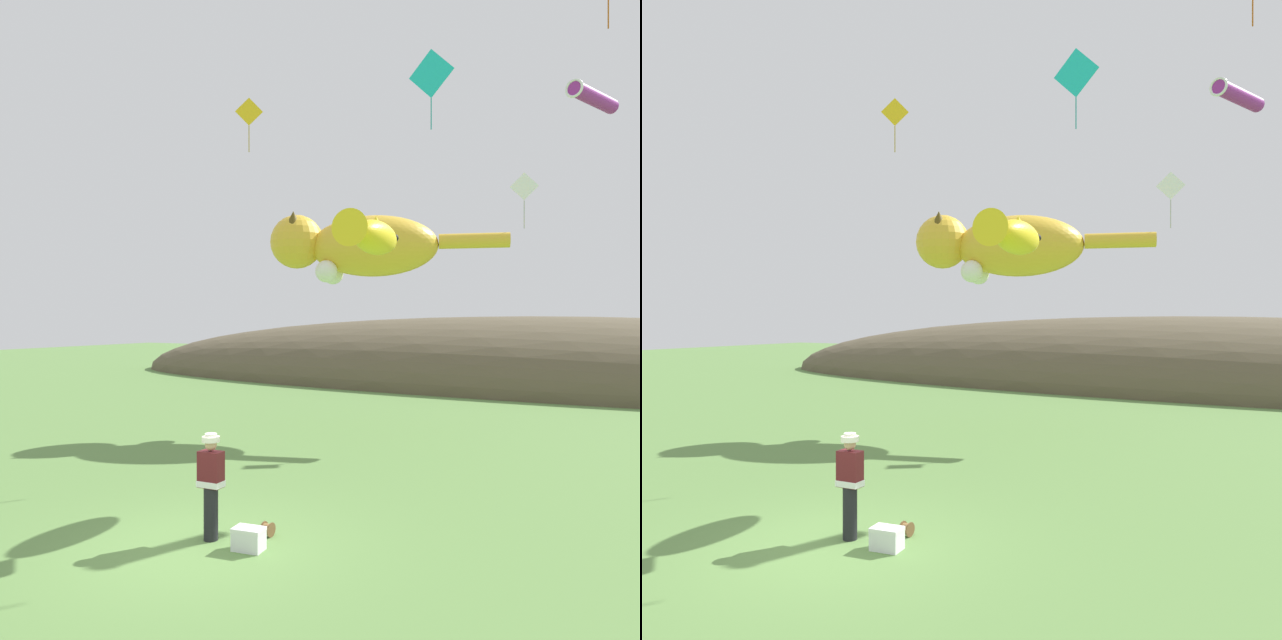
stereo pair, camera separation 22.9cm
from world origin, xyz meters
TOP-DOWN VIEW (x-y plane):
  - ground_plane at (0.00, 0.00)m, footprint 120.00×120.00m
  - distant_hill_ridge at (0.00, 27.28)m, footprint 53.77×14.12m
  - festival_attendant at (-0.03, 0.31)m, footprint 0.43×0.30m
  - kite_spool at (0.71, 0.90)m, footprint 0.16×0.25m
  - picnic_cooler at (0.79, 0.24)m, footprint 0.53×0.39m
  - kite_giant_cat at (-2.30, 10.62)m, footprint 7.50×3.36m
  - kite_fish_windsock at (1.06, 4.35)m, footprint 1.11×2.86m
  - kite_tube_streamer at (5.04, 8.46)m, footprint 1.05×1.98m
  - kite_diamond_white at (2.62, 12.69)m, footprint 0.87×0.22m
  - kite_diamond_teal at (0.72, 9.23)m, footprint 1.39×0.14m
  - kite_diamond_gold at (-5.83, 9.50)m, footprint 0.81×0.52m

SIDE VIEW (x-z plane):
  - ground_plane at x=0.00m, z-range 0.00..0.00m
  - distant_hill_ridge at x=0.00m, z-range -3.77..3.77m
  - kite_spool at x=0.71m, z-range 0.00..0.25m
  - picnic_cooler at x=0.79m, z-range 0.00..0.36m
  - festival_attendant at x=-0.03m, z-range 0.07..1.84m
  - kite_fish_windsock at x=1.06m, z-range 5.03..5.89m
  - kite_giant_cat at x=-2.30m, z-range 4.85..7.20m
  - kite_diamond_white at x=2.62m, z-range 6.96..8.75m
  - kite_tube_streamer at x=5.04m, z-range 8.78..9.22m
  - kite_diamond_teal at x=0.72m, z-range 9.50..11.80m
  - kite_diamond_gold at x=-5.83m, z-range 9.76..11.60m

